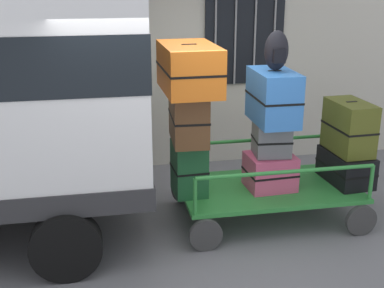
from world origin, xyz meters
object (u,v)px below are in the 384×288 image
suitcase_center_bottom (346,167)px  suitcase_left_top (189,68)px  suitcase_center_middle (349,127)px  suitcase_left_bottom (189,168)px  suitcase_left_middle (188,116)px  luggage_cart (268,191)px  suitcase_midleft_middle (272,139)px  backpack (277,51)px  suitcase_midleft_top (273,97)px  suitcase_midleft_bottom (270,171)px

suitcase_center_bottom → suitcase_left_top: bearing=179.6°
suitcase_left_top → suitcase_center_middle: suitcase_left_top is taller
suitcase_left_bottom → suitcase_left_middle: (0.00, 0.04, 0.61)m
luggage_cart → suitcase_center_middle: (0.97, -0.01, 0.76)m
suitcase_midleft_middle → backpack: backpack is taller
luggage_cart → suitcase_center_middle: 1.24m
luggage_cart → suitcase_left_top: suitcase_left_top is taller
backpack → suitcase_midleft_top: bearing=98.3°
suitcase_left_top → backpack: backpack is taller
suitcase_left_middle → suitcase_midleft_bottom: suitcase_left_middle is taller
suitcase_midleft_middle → suitcase_left_bottom: bearing=178.7°
suitcase_center_bottom → backpack: backpack is taller
suitcase_midleft_bottom → backpack: (0.00, 0.00, 1.42)m
suitcase_midleft_middle → backpack: 1.02m
luggage_cart → suitcase_midleft_top: size_ratio=2.79×
suitcase_midleft_bottom → suitcase_left_bottom: bearing=178.5°
suitcase_left_top → suitcase_midleft_middle: size_ratio=2.32×
suitcase_left_bottom → suitcase_midleft_middle: 1.02m
suitcase_left_middle → backpack: 1.21m
luggage_cart → suitcase_midleft_bottom: 0.28m
suitcase_left_bottom → suitcase_center_bottom: suitcase_left_bottom is taller
suitcase_left_top → suitcase_midleft_middle: suitcase_left_top is taller
suitcase_left_top → backpack: (0.98, -0.02, 0.16)m
luggage_cart → suitcase_left_bottom: suitcase_left_bottom is taller
suitcase_midleft_top → suitcase_left_bottom: bearing=179.7°
suitcase_midleft_top → backpack: 0.52m
suitcase_midleft_bottom → suitcase_midleft_middle: 0.40m
suitcase_left_middle → backpack: (0.98, -0.06, 0.71)m
backpack → suitcase_center_bottom: bearing=0.3°
suitcase_left_middle → suitcase_center_bottom: 2.08m
suitcase_midleft_bottom → suitcase_center_middle: suitcase_center_middle is taller
suitcase_left_top → suitcase_center_middle: bearing=0.1°
suitcase_left_bottom → suitcase_left_middle: suitcase_left_middle is taller
suitcase_left_top → suitcase_center_bottom: (1.95, -0.01, -1.28)m
suitcase_midleft_bottom → suitcase_center_bottom: suitcase_midleft_bottom is taller
suitcase_center_middle → suitcase_center_bottom: bearing=-90.0°
suitcase_midleft_bottom → suitcase_center_middle: size_ratio=0.82×
suitcase_left_bottom → suitcase_center_bottom: size_ratio=0.83×
suitcase_left_top → suitcase_midleft_top: size_ratio=1.32×
luggage_cart → suitcase_left_top: (-0.97, -0.01, 1.54)m
suitcase_midleft_top → backpack: bearing=-81.7°
suitcase_left_bottom → backpack: (0.98, -0.02, 1.32)m
suitcase_center_middle → luggage_cart: bearing=179.5°
suitcase_midleft_middle → suitcase_center_middle: (0.97, 0.02, 0.08)m
luggage_cart → suitcase_left_bottom: bearing=-179.6°
suitcase_center_bottom → suitcase_left_bottom: bearing=179.4°
suitcase_midleft_middle → suitcase_midleft_top: suitcase_midleft_top is taller
suitcase_left_top → luggage_cart: bearing=0.8°
luggage_cart → suitcase_left_middle: bearing=178.2°
suitcase_center_middle → suitcase_left_top: bearing=-179.9°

